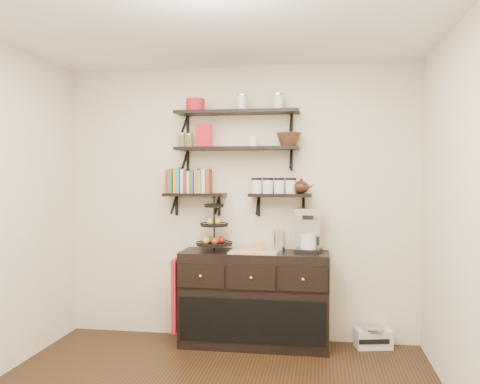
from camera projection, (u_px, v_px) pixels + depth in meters
name	position (u px, v px, depth m)	size (l,w,h in m)	color
ceiling	(197.00, 10.00, 3.29)	(3.50, 3.50, 0.02)	white
back_wall	(239.00, 203.00, 5.06)	(3.50, 0.02, 2.70)	#F3E7CE
right_wall	(480.00, 221.00, 3.06)	(0.02, 3.50, 2.70)	#F3E7CE
shelf_top	(237.00, 113.00, 4.90)	(1.20, 0.27, 0.23)	black
shelf_mid	(237.00, 149.00, 4.91)	(1.20, 0.27, 0.23)	black
shelf_low_left	(195.00, 195.00, 5.01)	(0.60, 0.25, 0.23)	black
shelf_low_right	(280.00, 196.00, 4.88)	(0.60, 0.25, 0.23)	black
cookbooks	(190.00, 181.00, 5.01)	(0.43, 0.15, 0.26)	#A6260E
glass_canisters	(274.00, 187.00, 4.88)	(0.43, 0.10, 0.13)	silver
sideboard	(255.00, 298.00, 4.83)	(1.40, 0.50, 0.92)	black
fruit_stand	(215.00, 233.00, 4.87)	(0.35, 0.35, 0.51)	black
candle	(259.00, 246.00, 4.81)	(0.08, 0.08, 0.08)	#BD712B
coffee_maker	(308.00, 231.00, 4.76)	(0.26, 0.26, 0.42)	black
thermal_carafe	(279.00, 241.00, 4.75)	(0.11, 0.11, 0.22)	silver
apron	(177.00, 294.00, 4.84)	(0.04, 0.29, 0.69)	maroon
radio	(373.00, 338.00, 4.77)	(0.36, 0.26, 0.20)	silver
recipe_box	(204.00, 136.00, 4.95)	(0.16, 0.06, 0.22)	#B11421
walnut_bowl	(289.00, 140.00, 4.83)	(0.24, 0.24, 0.13)	black
ramekins	(253.00, 142.00, 4.88)	(0.09, 0.09, 0.10)	white
teapot	(301.00, 186.00, 4.84)	(0.20, 0.15, 0.15)	black
red_pot	(195.00, 105.00, 4.96)	(0.18, 0.18, 0.12)	#B11421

